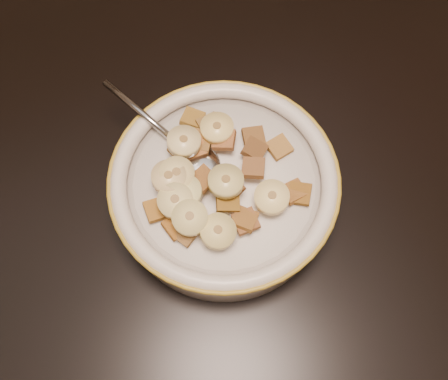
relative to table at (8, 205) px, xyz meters
name	(u,v)px	position (x,y,z in m)	size (l,w,h in m)	color
floor	(133,320)	(0.00, 0.00, -0.78)	(4.00, 4.50, 0.10)	#422816
table	(8,205)	(0.00, 0.00, 0.00)	(1.40, 0.90, 0.04)	black
cereal_bowl	(224,192)	(0.22, -0.08, 0.04)	(0.20, 0.20, 0.05)	beige
milk	(224,182)	(0.22, -0.08, 0.07)	(0.17, 0.17, 0.00)	white
spoon	(197,160)	(0.20, -0.05, 0.07)	(0.04, 0.05, 0.01)	#9A9C9F
cereal_square_0	(182,150)	(0.19, -0.04, 0.08)	(0.02, 0.02, 0.01)	brown
cereal_square_1	(228,200)	(0.21, -0.10, 0.09)	(0.02, 0.02, 0.01)	brown
cereal_square_2	(210,125)	(0.22, -0.02, 0.08)	(0.02, 0.02, 0.01)	brown
cereal_square_3	(168,181)	(0.17, -0.06, 0.08)	(0.02, 0.02, 0.01)	brown
cereal_square_4	(177,226)	(0.16, -0.11, 0.08)	(0.02, 0.02, 0.01)	#92591E
cereal_square_5	(279,147)	(0.28, -0.06, 0.08)	(0.02, 0.02, 0.01)	olive
cereal_square_6	(246,221)	(0.22, -0.12, 0.08)	(0.02, 0.02, 0.01)	brown
cereal_square_7	(185,232)	(0.17, -0.11, 0.08)	(0.02, 0.02, 0.01)	olive
cereal_square_8	(176,186)	(0.17, -0.07, 0.08)	(0.02, 0.02, 0.01)	#976030
cereal_square_9	(203,179)	(0.20, -0.07, 0.09)	(0.02, 0.02, 0.01)	brown
cereal_square_10	(201,140)	(0.21, -0.03, 0.08)	(0.02, 0.02, 0.01)	brown
cereal_square_11	(194,147)	(0.20, -0.04, 0.08)	(0.02, 0.02, 0.01)	#99501F
cereal_square_12	(193,118)	(0.21, 0.00, 0.07)	(0.02, 0.02, 0.01)	olive
cereal_square_13	(224,140)	(0.23, -0.04, 0.09)	(0.02, 0.02, 0.01)	brown
cereal_square_14	(230,188)	(0.22, -0.09, 0.09)	(0.02, 0.02, 0.01)	brown
cereal_square_15	(300,194)	(0.27, -0.11, 0.08)	(0.02, 0.02, 0.01)	brown
cereal_square_16	(245,219)	(0.22, -0.12, 0.08)	(0.02, 0.02, 0.01)	#925920
cereal_square_17	(255,150)	(0.25, -0.06, 0.08)	(0.02, 0.02, 0.01)	brown
cereal_square_18	(157,210)	(0.15, -0.09, 0.08)	(0.02, 0.02, 0.01)	#905717
cereal_square_19	(294,192)	(0.27, -0.11, 0.08)	(0.02, 0.02, 0.01)	#976429
cereal_square_20	(253,168)	(0.24, -0.08, 0.09)	(0.02, 0.02, 0.01)	brown
cereal_square_21	(254,137)	(0.25, -0.04, 0.08)	(0.02, 0.02, 0.01)	brown
banana_slice_0	(272,197)	(0.25, -0.11, 0.09)	(0.03, 0.03, 0.01)	#F7D68E
banana_slice_1	(184,141)	(0.19, -0.04, 0.09)	(0.03, 0.03, 0.01)	#F5EA9C
banana_slice_2	(175,201)	(0.17, -0.09, 0.09)	(0.03, 0.03, 0.01)	#DCCD76
banana_slice_3	(184,192)	(0.18, -0.08, 0.09)	(0.03, 0.03, 0.01)	#E8DB7F
banana_slice_4	(177,174)	(0.17, -0.07, 0.09)	(0.03, 0.03, 0.01)	#FFE583
banana_slice_5	(190,218)	(0.17, -0.11, 0.09)	(0.03, 0.03, 0.01)	#D5C272
banana_slice_6	(226,181)	(0.21, -0.09, 0.10)	(0.03, 0.03, 0.01)	#E0CC6F
banana_slice_7	(218,231)	(0.19, -0.13, 0.09)	(0.03, 0.03, 0.01)	#D3BA75
banana_slice_8	(169,177)	(0.17, -0.07, 0.10)	(0.03, 0.03, 0.01)	#CFBC8B
banana_slice_9	(217,128)	(0.22, -0.03, 0.09)	(0.03, 0.03, 0.01)	#F5E281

